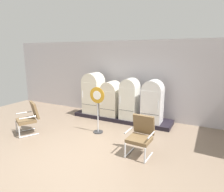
% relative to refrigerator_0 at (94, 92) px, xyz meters
% --- Properties ---
extents(ground, '(12.00, 10.00, 0.05)m').
position_rel_refrigerator_0_xyz_m(ground, '(1.22, -2.93, -1.04)').
color(ground, '#826E5A').
extents(back_wall, '(11.76, 0.12, 3.04)m').
position_rel_refrigerator_0_xyz_m(back_wall, '(1.22, 0.73, 0.52)').
color(back_wall, silver).
rests_on(back_wall, ground).
extents(display_plinth, '(3.86, 0.95, 0.14)m').
position_rel_refrigerator_0_xyz_m(display_plinth, '(1.22, 0.09, -0.94)').
color(display_plinth, black).
rests_on(display_plinth, ground).
extents(refrigerator_0, '(0.72, 0.72, 1.64)m').
position_rel_refrigerator_0_xyz_m(refrigerator_0, '(0.00, 0.00, 0.00)').
color(refrigerator_0, silver).
rests_on(refrigerator_0, display_plinth).
extents(refrigerator_1, '(0.67, 0.71, 1.35)m').
position_rel_refrigerator_0_xyz_m(refrigerator_1, '(0.80, -0.01, -0.16)').
color(refrigerator_1, beige).
rests_on(refrigerator_1, display_plinth).
extents(refrigerator_2, '(0.61, 0.62, 1.52)m').
position_rel_refrigerator_0_xyz_m(refrigerator_2, '(1.59, -0.05, -0.06)').
color(refrigerator_2, silver).
rests_on(refrigerator_2, display_plinth).
extents(refrigerator_3, '(0.69, 0.62, 1.51)m').
position_rel_refrigerator_0_xyz_m(refrigerator_3, '(2.45, -0.05, -0.07)').
color(refrigerator_3, white).
rests_on(refrigerator_3, display_plinth).
extents(armchair_left, '(0.82, 0.85, 1.02)m').
position_rel_refrigerator_0_xyz_m(armchair_left, '(-0.89, -2.46, -0.46)').
color(armchair_left, silver).
rests_on(armchair_left, ground).
extents(armchair_right, '(0.66, 0.69, 1.02)m').
position_rel_refrigerator_0_xyz_m(armchair_right, '(2.76, -2.16, -0.46)').
color(armchair_right, silver).
rests_on(armchair_right, ground).
extents(sign_stand, '(0.52, 0.32, 1.52)m').
position_rel_refrigerator_0_xyz_m(sign_stand, '(1.05, -1.44, -0.22)').
color(sign_stand, '#2D2D30').
rests_on(sign_stand, ground).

